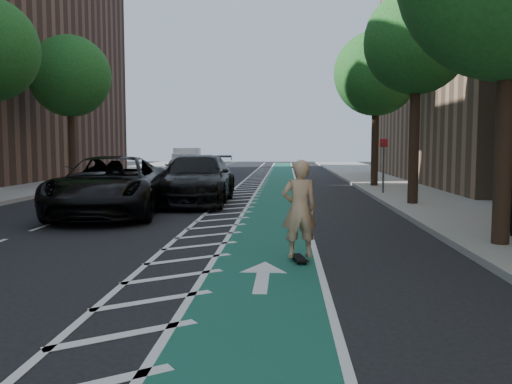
# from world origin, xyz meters

# --- Properties ---
(ground) EXTENTS (120.00, 120.00, 0.00)m
(ground) POSITION_xyz_m (0.00, 0.00, 0.00)
(ground) COLOR black
(ground) RESTS_ON ground
(bike_lane) EXTENTS (2.00, 90.00, 0.01)m
(bike_lane) POSITION_xyz_m (3.00, 10.00, 0.01)
(bike_lane) COLOR #175246
(bike_lane) RESTS_ON ground
(buffer_strip) EXTENTS (1.40, 90.00, 0.01)m
(buffer_strip) POSITION_xyz_m (1.50, 10.00, 0.01)
(buffer_strip) COLOR silver
(buffer_strip) RESTS_ON ground
(sidewalk_right) EXTENTS (5.00, 90.00, 0.15)m
(sidewalk_right) POSITION_xyz_m (9.50, 10.00, 0.07)
(sidewalk_right) COLOR gray
(sidewalk_right) RESTS_ON ground
(curb_right) EXTENTS (0.12, 90.00, 0.16)m
(curb_right) POSITION_xyz_m (7.05, 10.00, 0.08)
(curb_right) COLOR gray
(curb_right) RESTS_ON ground
(curb_left) EXTENTS (0.12, 90.00, 0.16)m
(curb_left) POSITION_xyz_m (-7.05, 10.00, 0.08)
(curb_left) COLOR gray
(curb_left) RESTS_ON ground
(tree_r_c) EXTENTS (4.20, 4.20, 7.90)m
(tree_r_c) POSITION_xyz_m (7.90, 8.00, 5.77)
(tree_r_c) COLOR #382619
(tree_r_c) RESTS_ON ground
(tree_r_d) EXTENTS (4.20, 4.20, 7.90)m
(tree_r_d) POSITION_xyz_m (7.90, 16.00, 5.77)
(tree_r_d) COLOR #382619
(tree_r_d) RESTS_ON ground
(tree_l_d) EXTENTS (4.20, 4.20, 7.90)m
(tree_l_d) POSITION_xyz_m (-7.90, 16.00, 5.77)
(tree_l_d) COLOR #382619
(tree_l_d) RESTS_ON ground
(sign_post) EXTENTS (0.35, 0.08, 2.47)m
(sign_post) POSITION_xyz_m (7.60, 12.00, 1.35)
(sign_post) COLOR #4C4C4C
(sign_post) RESTS_ON ground
(skateboard) EXTENTS (0.34, 0.75, 0.10)m
(skateboard) POSITION_xyz_m (3.64, -1.50, 0.08)
(skateboard) COLOR black
(skateboard) RESTS_ON ground
(skateboarder) EXTENTS (0.75, 0.57, 1.85)m
(skateboarder) POSITION_xyz_m (3.64, -1.50, 1.02)
(skateboarder) COLOR tan
(skateboarder) RESTS_ON skateboard
(suv_near) EXTENTS (3.77, 6.99, 1.86)m
(suv_near) POSITION_xyz_m (-2.14, 5.15, 0.93)
(suv_near) COLOR black
(suv_near) RESTS_ON ground
(suv_far) EXTENTS (2.66, 6.37, 1.84)m
(suv_far) POSITION_xyz_m (0.00, 8.67, 0.92)
(suv_far) COLOR black
(suv_far) RESTS_ON ground
(car_silver) EXTENTS (1.87, 4.35, 1.46)m
(car_silver) POSITION_xyz_m (-3.47, 23.08, 0.73)
(car_silver) COLOR #949398
(car_silver) RESTS_ON ground
(car_grey) EXTENTS (1.83, 4.28, 1.37)m
(car_grey) POSITION_xyz_m (-2.35, 29.60, 0.69)
(car_grey) COLOR #5C5C61
(car_grey) RESTS_ON ground
(pedestrian) EXTENTS (0.93, 1.04, 1.76)m
(pedestrian) POSITION_xyz_m (8.59, 1.12, 1.03)
(pedestrian) COLOR black
(pedestrian) RESTS_ON sidewalk_right
(box_truck) EXTENTS (2.34, 4.75, 1.93)m
(box_truck) POSITION_xyz_m (-5.50, 36.42, 0.89)
(box_truck) COLOR white
(box_truck) RESTS_ON ground
(barrel_a) EXTENTS (0.62, 0.62, 0.84)m
(barrel_a) POSITION_xyz_m (-2.20, 4.14, 0.40)
(barrel_a) COLOR #FF670D
(barrel_a) RESTS_ON ground
(barrel_b) EXTENTS (0.68, 0.68, 0.92)m
(barrel_b) POSITION_xyz_m (-3.60, 12.92, 0.44)
(barrel_b) COLOR #F2560C
(barrel_b) RESTS_ON ground
(barrel_c) EXTENTS (0.66, 0.66, 0.91)m
(barrel_c) POSITION_xyz_m (-2.74, 15.17, 0.43)
(barrel_c) COLOR orange
(barrel_c) RESTS_ON ground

